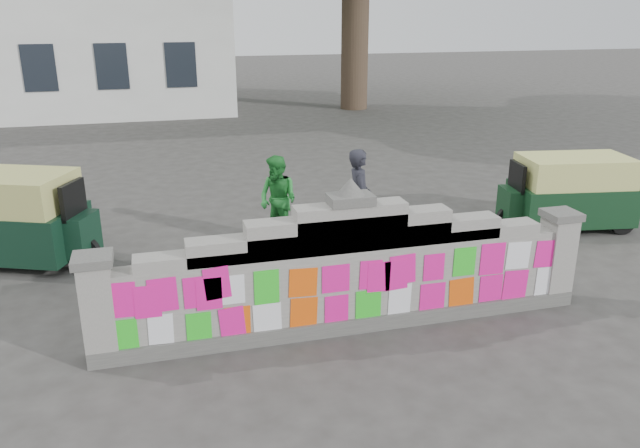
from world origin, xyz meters
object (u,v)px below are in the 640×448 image
at_px(cyclist_bike, 358,232).
at_px(rickshaw_left, 11,217).
at_px(rickshaw_right, 569,191).
at_px(pedestrian, 278,200).
at_px(cyclist_rider, 359,213).

height_order(cyclist_bike, rickshaw_left, rickshaw_left).
relative_size(cyclist_bike, rickshaw_right, 0.71).
bearing_deg(pedestrian, rickshaw_right, 43.85).
relative_size(pedestrian, rickshaw_left, 0.56).
bearing_deg(rickshaw_right, cyclist_rider, 15.62).
distance_m(cyclist_bike, rickshaw_right, 4.33).
height_order(cyclist_bike, rickshaw_right, rickshaw_right).
relative_size(cyclist_rider, pedestrian, 1.04).
height_order(pedestrian, rickshaw_right, pedestrian).
bearing_deg(cyclist_rider, cyclist_bike, 98.35).
distance_m(pedestrian, rickshaw_right, 5.43).
xyz_separation_m(cyclist_bike, rickshaw_left, (-5.43, 1.41, 0.29)).
bearing_deg(rickshaw_left, cyclist_rider, 8.84).
xyz_separation_m(cyclist_bike, cyclist_rider, (0.00, 0.00, 0.33)).
xyz_separation_m(rickshaw_left, rickshaw_right, (9.73, -0.93, -0.06)).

